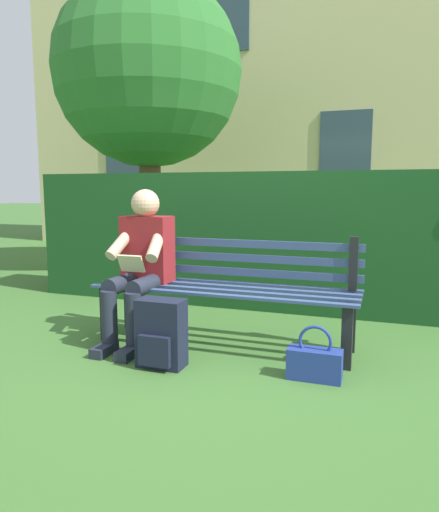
{
  "coord_description": "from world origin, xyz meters",
  "views": [
    {
      "loc": [
        -1.12,
        3.26,
        1.18
      ],
      "look_at": [
        0.0,
        0.1,
        0.7
      ],
      "focal_mm": 32.92,
      "sensor_mm": 36.0,
      "label": 1
    }
  ],
  "objects_px": {
    "park_bench": "(227,286)",
    "backpack": "(161,334)",
    "tree": "(143,78)",
    "handbag": "(315,362)",
    "person_seated": "(140,262)"
  },
  "relations": [
    {
      "from": "tree",
      "to": "handbag",
      "type": "distance_m",
      "value": 5.25
    },
    {
      "from": "person_seated",
      "to": "backpack",
      "type": "distance_m",
      "value": 0.72
    },
    {
      "from": "person_seated",
      "to": "tree",
      "type": "distance_m",
      "value": 4.08
    },
    {
      "from": "park_bench",
      "to": "backpack",
      "type": "bearing_deg",
      "value": 67.7
    },
    {
      "from": "person_seated",
      "to": "handbag",
      "type": "bearing_deg",
      "value": 166.86
    },
    {
      "from": "park_bench",
      "to": "backpack",
      "type": "relative_size",
      "value": 4.34
    },
    {
      "from": "handbag",
      "to": "park_bench",
      "type": "bearing_deg",
      "value": -34.15
    },
    {
      "from": "park_bench",
      "to": "person_seated",
      "type": "distance_m",
      "value": 0.7
    },
    {
      "from": "person_seated",
      "to": "handbag",
      "type": "relative_size",
      "value": 3.39
    },
    {
      "from": "tree",
      "to": "backpack",
      "type": "relative_size",
      "value": 9.03
    },
    {
      "from": "tree",
      "to": "backpack",
      "type": "distance_m",
      "value": 4.78
    },
    {
      "from": "person_seated",
      "to": "park_bench",
      "type": "bearing_deg",
      "value": -164.43
    },
    {
      "from": "tree",
      "to": "backpack",
      "type": "bearing_deg",
      "value": 119.47
    },
    {
      "from": "park_bench",
      "to": "backpack",
      "type": "height_order",
      "value": "park_bench"
    },
    {
      "from": "backpack",
      "to": "handbag",
      "type": "xyz_separation_m",
      "value": [
        -1.0,
        -0.12,
        -0.11
      ]
    }
  ]
}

